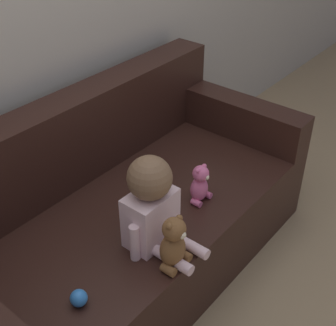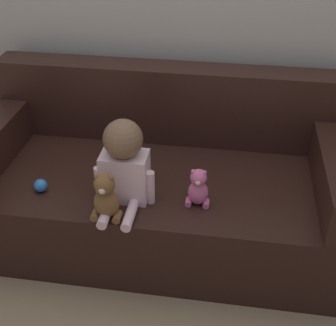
% 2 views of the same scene
% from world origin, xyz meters
% --- Properties ---
extents(ground_plane, '(12.00, 12.00, 0.00)m').
position_xyz_m(ground_plane, '(0.00, 0.00, 0.00)').
color(ground_plane, '#9E8460').
extents(couch, '(1.85, 0.88, 0.84)m').
position_xyz_m(couch, '(0.00, 0.06, 0.30)').
color(couch, black).
rests_on(couch, ground_plane).
extents(person_baby, '(0.28, 0.33, 0.40)m').
position_xyz_m(person_baby, '(-0.11, -0.24, 0.60)').
color(person_baby, silver).
rests_on(person_baby, couch).
extents(teddy_bear_brown, '(0.14, 0.11, 0.23)m').
position_xyz_m(teddy_bear_brown, '(-0.16, -0.38, 0.52)').
color(teddy_bear_brown, brown).
rests_on(teddy_bear_brown, couch).
extents(plush_toy_side, '(0.11, 0.09, 0.19)m').
position_xyz_m(plush_toy_side, '(0.23, -0.23, 0.50)').
color(plush_toy_side, '#DB6699').
rests_on(plush_toy_side, couch).
extents(toy_ball, '(0.06, 0.06, 0.06)m').
position_xyz_m(toy_ball, '(-0.52, -0.25, 0.44)').
color(toy_ball, '#337FDB').
rests_on(toy_ball, couch).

